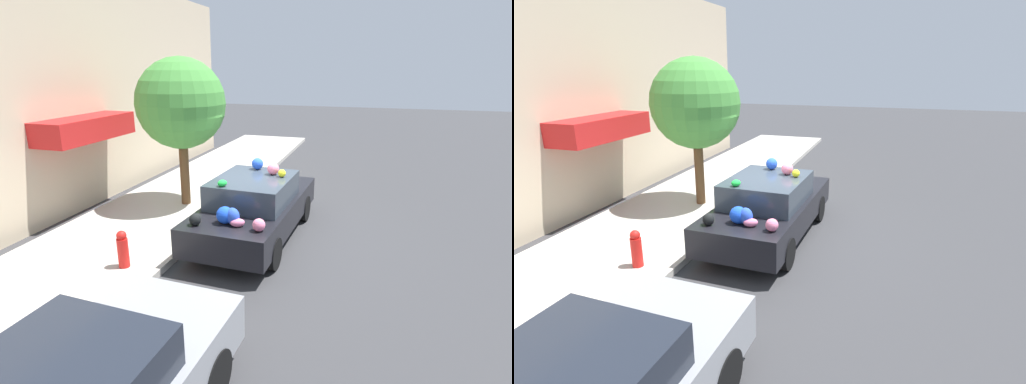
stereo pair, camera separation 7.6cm
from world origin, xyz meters
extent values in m
plane|color=#38383A|center=(0.00, 0.00, 0.00)|extent=(60.00, 60.00, 0.00)
cube|color=#B2ADA3|center=(0.00, 2.70, 0.07)|extent=(24.00, 3.20, 0.14)
cube|color=#C6B293|center=(0.00, 4.95, 2.96)|extent=(18.00, 0.30, 5.93)
cube|color=red|center=(0.23, 4.35, 2.18)|extent=(2.69, 0.90, 0.55)
cylinder|color=brown|center=(1.22, 2.29, 1.05)|extent=(0.24, 0.24, 1.82)
sphere|color=#47933D|center=(1.22, 2.29, 2.74)|extent=(2.23, 2.23, 2.23)
cylinder|color=red|center=(-2.29, 1.77, 0.41)|extent=(0.20, 0.20, 0.55)
sphere|color=red|center=(-2.29, 1.77, 0.75)|extent=(0.18, 0.18, 0.18)
cube|color=black|center=(0.00, -0.02, 0.59)|extent=(4.24, 1.88, 0.57)
cube|color=#333D47|center=(-0.17, -0.02, 1.14)|extent=(1.93, 1.59, 0.52)
cylinder|color=black|center=(1.32, 0.72, 0.31)|extent=(0.62, 0.20, 0.61)
cylinder|color=black|center=(1.27, -0.86, 0.31)|extent=(0.62, 0.20, 0.61)
cylinder|color=black|center=(-1.27, 0.82, 0.31)|extent=(0.62, 0.20, 0.61)
cylinder|color=black|center=(-1.32, -0.77, 0.31)|extent=(0.62, 0.20, 0.61)
ellipsoid|color=pink|center=(1.15, -0.54, 0.98)|extent=(0.33, 0.31, 0.20)
ellipsoid|color=green|center=(-0.93, 0.37, 1.46)|extent=(0.25, 0.23, 0.13)
sphere|color=pink|center=(1.78, 0.24, 0.99)|extent=(0.24, 0.24, 0.22)
sphere|color=pink|center=(0.20, -0.34, 1.52)|extent=(0.30, 0.30, 0.25)
ellipsoid|color=blue|center=(-1.51, -0.04, 1.03)|extent=(0.37, 0.38, 0.31)
sphere|color=pink|center=(-1.66, -0.59, 0.99)|extent=(0.31, 0.31, 0.23)
ellipsoid|color=pink|center=(-1.58, -0.16, 0.95)|extent=(0.26, 0.31, 0.15)
sphere|color=blue|center=(0.53, 0.11, 1.52)|extent=(0.28, 0.28, 0.26)
sphere|color=black|center=(-1.74, 0.58, 0.98)|extent=(0.29, 0.29, 0.21)
sphere|color=yellow|center=(0.06, -0.57, 1.48)|extent=(0.19, 0.19, 0.16)
ellipsoid|color=#945B3F|center=(0.98, -0.48, 0.97)|extent=(0.25, 0.26, 0.19)
sphere|color=blue|center=(-1.50, 0.11, 1.04)|extent=(0.33, 0.33, 0.32)
cylinder|color=black|center=(-4.43, 0.59, 0.32)|extent=(0.65, 0.21, 0.65)
cylinder|color=black|center=(-4.50, -0.92, 0.32)|extent=(0.65, 0.21, 0.65)
camera|label=1|loc=(-7.79, -2.44, 3.63)|focal=28.00mm
camera|label=2|loc=(-7.77, -2.51, 3.63)|focal=28.00mm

